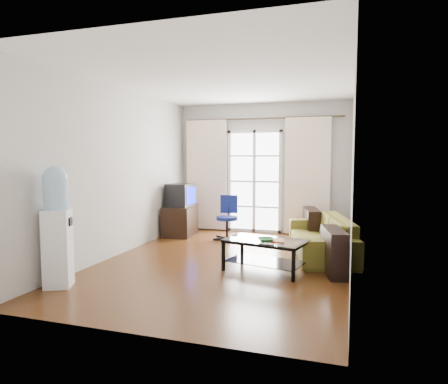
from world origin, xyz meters
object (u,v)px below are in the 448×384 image
Objects in this scene: coffee_table at (265,251)px; task_chair at (227,227)px; water_cooler at (57,224)px; crt_tv at (180,195)px; tv_stand at (180,221)px; sofa at (321,236)px.

task_chair is at bearing 121.15° from coffee_table.
crt_tv is at bearing 63.81° from water_cooler.
tv_stand is 1.04m from task_chair.
sofa is 2.79× the size of tv_stand.
coffee_table is 0.81× the size of water_cooler.
crt_tv is (-2.17, 1.98, 0.54)m from coffee_table.
task_chair is 0.57× the size of water_cooler.
sofa is at bearing -25.82° from task_chair.
crt_tv is (0.00, -0.02, 0.53)m from tv_stand.
task_chair is at bearing -1.87° from crt_tv.
crt_tv reaches higher than coffee_table.
coffee_table is at bearing -48.42° from tv_stand.
crt_tv is at bearing -118.41° from sofa.
coffee_table is at bearing 7.74° from water_cooler.
sofa is at bearing 17.51° from water_cooler.
task_chair is at bearing -12.03° from tv_stand.
water_cooler reaches higher than coffee_table.
crt_tv is 1.19m from task_chair.
sofa reaches higher than tv_stand.
coffee_table is 2.99m from crt_tv.
water_cooler is (-2.94, -2.64, 0.46)m from sofa.
tv_stand is at bearing 63.83° from water_cooler.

